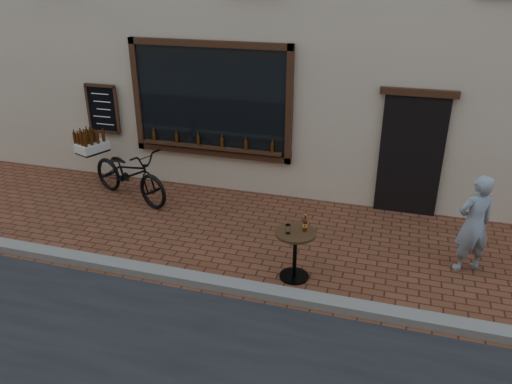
# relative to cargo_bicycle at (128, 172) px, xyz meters

# --- Properties ---
(ground) EXTENTS (90.00, 90.00, 0.00)m
(ground) POSITION_rel_cargo_bicycle_xyz_m (3.31, -2.53, -0.55)
(ground) COLOR #582E1C
(ground) RESTS_ON ground
(kerb) EXTENTS (90.00, 0.25, 0.12)m
(kerb) POSITION_rel_cargo_bicycle_xyz_m (3.31, -2.33, -0.49)
(kerb) COLOR slate
(kerb) RESTS_ON ground
(cargo_bicycle) EXTENTS (2.47, 1.47, 1.15)m
(cargo_bicycle) POSITION_rel_cargo_bicycle_xyz_m (0.00, 0.00, 0.00)
(cargo_bicycle) COLOR black
(cargo_bicycle) RESTS_ON ground
(bistro_table) EXTENTS (0.60, 0.60, 1.02)m
(bistro_table) POSITION_rel_cargo_bicycle_xyz_m (3.72, -1.77, -0.00)
(bistro_table) COLOR black
(bistro_table) RESTS_ON ground
(pedestrian) EXTENTS (0.67, 0.59, 1.55)m
(pedestrian) POSITION_rel_cargo_bicycle_xyz_m (6.17, -0.81, 0.22)
(pedestrian) COLOR gray
(pedestrian) RESTS_ON ground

